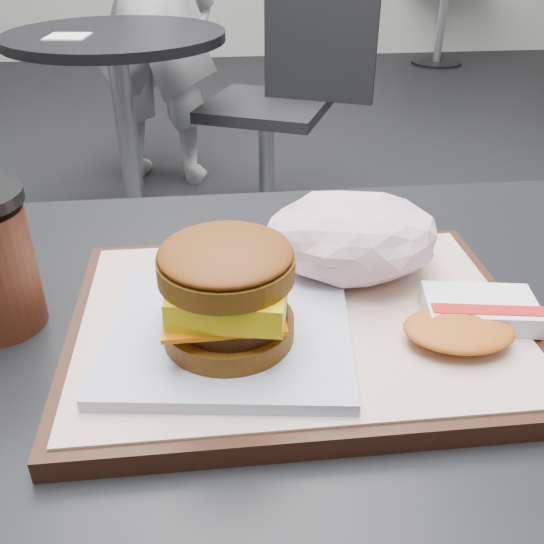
{
  "coord_description": "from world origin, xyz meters",
  "views": [
    {
      "loc": [
        -0.07,
        -0.42,
        1.08
      ],
      "look_at": [
        -0.03,
        -0.01,
        0.83
      ],
      "focal_mm": 40.0,
      "sensor_mm": 36.0,
      "label": 1
    }
  ],
  "objects_px": {
    "breakfast_sandwich": "(228,302)",
    "crumpled_wrapper": "(353,236)",
    "hash_brown": "(470,318)",
    "neighbor_chair": "(285,93)",
    "patron": "(148,1)",
    "serving_tray": "(298,324)",
    "customer_table": "(299,477)",
    "neighbor_table": "(122,95)"
  },
  "relations": [
    {
      "from": "breakfast_sandwich",
      "to": "customer_table",
      "type": "bearing_deg",
      "value": 30.14
    },
    {
      "from": "hash_brown",
      "to": "neighbor_table",
      "type": "distance_m",
      "value": 1.77
    },
    {
      "from": "breakfast_sandwich",
      "to": "neighbor_chair",
      "type": "bearing_deg",
      "value": 81.37
    },
    {
      "from": "serving_tray",
      "to": "customer_table",
      "type": "bearing_deg",
      "value": 28.45
    },
    {
      "from": "serving_tray",
      "to": "neighbor_table",
      "type": "distance_m",
      "value": 1.7
    },
    {
      "from": "breakfast_sandwich",
      "to": "hash_brown",
      "type": "bearing_deg",
      "value": -0.13
    },
    {
      "from": "breakfast_sandwich",
      "to": "crumpled_wrapper",
      "type": "xyz_separation_m",
      "value": [
        0.12,
        0.1,
        -0.0
      ]
    },
    {
      "from": "hash_brown",
      "to": "serving_tray",
      "type": "bearing_deg",
      "value": 165.41
    },
    {
      "from": "breakfast_sandwich",
      "to": "crumpled_wrapper",
      "type": "bearing_deg",
      "value": 40.65
    },
    {
      "from": "hash_brown",
      "to": "patron",
      "type": "height_order",
      "value": "patron"
    },
    {
      "from": "crumpled_wrapper",
      "to": "patron",
      "type": "xyz_separation_m",
      "value": [
        -0.34,
        2.24,
        -0.07
      ]
    },
    {
      "from": "hash_brown",
      "to": "crumpled_wrapper",
      "type": "bearing_deg",
      "value": 126.28
    },
    {
      "from": "hash_brown",
      "to": "crumpled_wrapper",
      "type": "xyz_separation_m",
      "value": [
        -0.08,
        0.1,
        0.03
      ]
    },
    {
      "from": "breakfast_sandwich",
      "to": "neighbor_table",
      "type": "height_order",
      "value": "breakfast_sandwich"
    },
    {
      "from": "crumpled_wrapper",
      "to": "hash_brown",
      "type": "bearing_deg",
      "value": -53.72
    },
    {
      "from": "breakfast_sandwich",
      "to": "hash_brown",
      "type": "relative_size",
      "value": 1.68
    },
    {
      "from": "patron",
      "to": "hash_brown",
      "type": "bearing_deg",
      "value": 116.82
    },
    {
      "from": "customer_table",
      "to": "neighbor_table",
      "type": "bearing_deg",
      "value": 101.98
    },
    {
      "from": "crumpled_wrapper",
      "to": "neighbor_table",
      "type": "bearing_deg",
      "value": 104.3
    },
    {
      "from": "serving_tray",
      "to": "neighbor_chair",
      "type": "xyz_separation_m",
      "value": [
        0.22,
        1.78,
        -0.27
      ]
    },
    {
      "from": "serving_tray",
      "to": "crumpled_wrapper",
      "type": "height_order",
      "value": "crumpled_wrapper"
    },
    {
      "from": "neighbor_table",
      "to": "patron",
      "type": "height_order",
      "value": "patron"
    },
    {
      "from": "customer_table",
      "to": "crumpled_wrapper",
      "type": "relative_size",
      "value": 4.99
    },
    {
      "from": "neighbor_chair",
      "to": "neighbor_table",
      "type": "bearing_deg",
      "value": -166.94
    },
    {
      "from": "neighbor_table",
      "to": "customer_table",
      "type": "bearing_deg",
      "value": -78.02
    },
    {
      "from": "hash_brown",
      "to": "neighbor_chair",
      "type": "distance_m",
      "value": 1.84
    },
    {
      "from": "neighbor_table",
      "to": "patron",
      "type": "bearing_deg",
      "value": 84.45
    },
    {
      "from": "neighbor_table",
      "to": "hash_brown",
      "type": "bearing_deg",
      "value": -74.15
    },
    {
      "from": "customer_table",
      "to": "hash_brown",
      "type": "height_order",
      "value": "hash_brown"
    },
    {
      "from": "neighbor_chair",
      "to": "patron",
      "type": "height_order",
      "value": "patron"
    },
    {
      "from": "crumpled_wrapper",
      "to": "patron",
      "type": "relative_size",
      "value": 0.11
    },
    {
      "from": "customer_table",
      "to": "serving_tray",
      "type": "height_order",
      "value": "serving_tray"
    },
    {
      "from": "breakfast_sandwich",
      "to": "patron",
      "type": "relative_size",
      "value": 0.14
    },
    {
      "from": "breakfast_sandwich",
      "to": "neighbor_chair",
      "type": "xyz_separation_m",
      "value": [
        0.28,
        1.82,
        -0.32
      ]
    },
    {
      "from": "breakfast_sandwich",
      "to": "neighbor_table",
      "type": "xyz_separation_m",
      "value": [
        -0.29,
        1.69,
        -0.28
      ]
    },
    {
      "from": "serving_tray",
      "to": "crumpled_wrapper",
      "type": "bearing_deg",
      "value": 48.53
    },
    {
      "from": "crumpled_wrapper",
      "to": "neighbor_chair",
      "type": "bearing_deg",
      "value": 84.76
    },
    {
      "from": "customer_table",
      "to": "crumpled_wrapper",
      "type": "bearing_deg",
      "value": 49.97
    },
    {
      "from": "customer_table",
      "to": "breakfast_sandwich",
      "type": "relative_size",
      "value": 3.8
    },
    {
      "from": "serving_tray",
      "to": "patron",
      "type": "relative_size",
      "value": 0.25
    },
    {
      "from": "serving_tray",
      "to": "neighbor_table",
      "type": "xyz_separation_m",
      "value": [
        -0.34,
        1.65,
        -0.23
      ]
    },
    {
      "from": "hash_brown",
      "to": "patron",
      "type": "relative_size",
      "value": 0.08
    }
  ]
}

